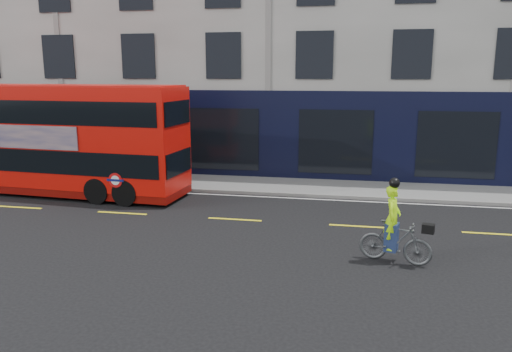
# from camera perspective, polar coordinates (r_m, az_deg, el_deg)

# --- Properties ---
(ground) EXTENTS (120.00, 120.00, 0.00)m
(ground) POSITION_cam_1_polar(r_m,az_deg,el_deg) (15.17, -3.76, -6.57)
(ground) COLOR black
(ground) RESTS_ON ground
(pavement) EXTENTS (60.00, 3.00, 0.12)m
(pavement) POSITION_cam_1_polar(r_m,az_deg,el_deg) (21.28, 0.66, -1.04)
(pavement) COLOR gray
(pavement) RESTS_ON ground
(kerb) EXTENTS (60.00, 0.12, 0.13)m
(kerb) POSITION_cam_1_polar(r_m,az_deg,el_deg) (19.84, -0.11, -1.96)
(kerb) COLOR gray
(kerb) RESTS_ON ground
(building_terrace) EXTENTS (50.00, 10.07, 15.00)m
(building_terrace) POSITION_cam_1_polar(r_m,az_deg,el_deg) (27.27, 3.24, 17.44)
(building_terrace) COLOR beige
(building_terrace) RESTS_ON ground
(road_edge_line) EXTENTS (58.00, 0.10, 0.01)m
(road_edge_line) POSITION_cam_1_polar(r_m,az_deg,el_deg) (19.57, -0.28, -2.34)
(road_edge_line) COLOR silver
(road_edge_line) RESTS_ON ground
(lane_dashes) EXTENTS (58.00, 0.12, 0.01)m
(lane_dashes) POSITION_cam_1_polar(r_m,az_deg,el_deg) (16.56, -2.44, -4.97)
(lane_dashes) COLOR yellow
(lane_dashes) RESTS_ON ground
(bus) EXTENTS (10.83, 3.21, 4.31)m
(bus) POSITION_cam_1_polar(r_m,az_deg,el_deg) (21.30, -22.01, 3.98)
(bus) COLOR red
(bus) RESTS_ON ground
(cyclist) EXTENTS (1.90, 0.98, 2.20)m
(cyclist) POSITION_cam_1_polar(r_m,az_deg,el_deg) (13.17, 15.57, -6.49)
(cyclist) COLOR #4E5254
(cyclist) RESTS_ON ground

